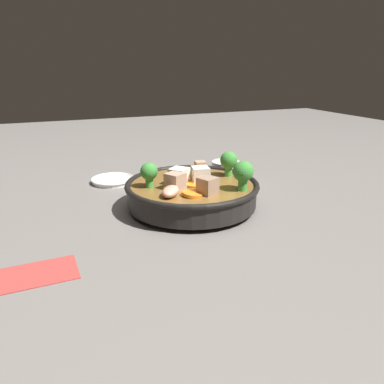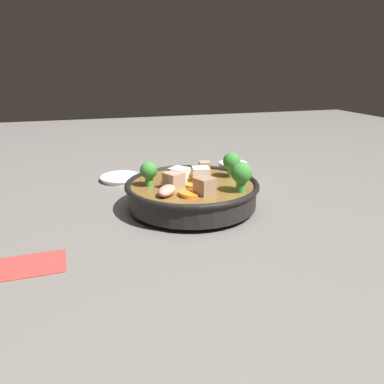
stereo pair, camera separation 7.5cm
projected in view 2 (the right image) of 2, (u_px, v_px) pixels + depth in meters
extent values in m
plane|color=slate|center=(192.00, 208.00, 0.82)|extent=(3.00, 3.00, 0.00)
cylinder|color=black|center=(192.00, 206.00, 0.82)|extent=(0.15, 0.15, 0.01)
cylinder|color=black|center=(192.00, 194.00, 0.81)|extent=(0.28, 0.28, 0.04)
torus|color=black|center=(192.00, 184.00, 0.80)|extent=(0.29, 0.29, 0.01)
cylinder|color=brown|center=(192.00, 190.00, 0.81)|extent=(0.26, 0.26, 0.02)
cylinder|color=orange|center=(189.00, 194.00, 0.73)|extent=(0.05, 0.05, 0.01)
cylinder|color=orange|center=(199.00, 173.00, 0.87)|extent=(0.06, 0.06, 0.01)
cylinder|color=orange|center=(192.00, 184.00, 0.79)|extent=(0.05, 0.05, 0.01)
cylinder|color=green|center=(149.00, 181.00, 0.79)|extent=(0.02, 0.02, 0.02)
sphere|color=#388433|center=(149.00, 170.00, 0.78)|extent=(0.04, 0.04, 0.04)
cylinder|color=green|center=(241.00, 186.00, 0.75)|extent=(0.02, 0.02, 0.03)
sphere|color=#388433|center=(242.00, 173.00, 0.74)|extent=(0.04, 0.04, 0.04)
cylinder|color=green|center=(231.00, 172.00, 0.85)|extent=(0.02, 0.02, 0.02)
sphere|color=#388433|center=(232.00, 161.00, 0.84)|extent=(0.04, 0.04, 0.04)
cube|color=silver|center=(179.00, 176.00, 0.80)|extent=(0.05, 0.05, 0.04)
cube|color=#9E7F66|center=(204.00, 186.00, 0.74)|extent=(0.04, 0.04, 0.03)
cube|color=tan|center=(204.00, 167.00, 0.89)|extent=(0.03, 0.03, 0.02)
cube|color=tan|center=(174.00, 181.00, 0.77)|extent=(0.05, 0.05, 0.03)
cube|color=silver|center=(200.00, 175.00, 0.80)|extent=(0.04, 0.04, 0.04)
ellipsoid|color=#EA9E84|center=(167.00, 190.00, 0.73)|extent=(0.06, 0.06, 0.02)
cylinder|color=white|center=(121.00, 178.00, 1.02)|extent=(0.11, 0.11, 0.01)
torus|color=white|center=(121.00, 177.00, 1.01)|extent=(0.11, 0.11, 0.01)
cylinder|color=white|center=(233.00, 173.00, 0.98)|extent=(0.07, 0.07, 0.06)
cylinder|color=brown|center=(233.00, 167.00, 0.97)|extent=(0.06, 0.06, 0.00)
cube|color=#A33833|center=(29.00, 265.00, 0.59)|extent=(0.11, 0.08, 0.00)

